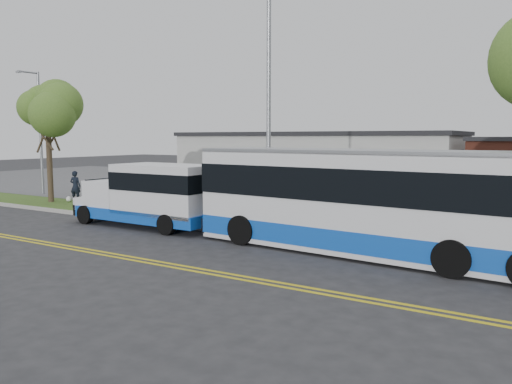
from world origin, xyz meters
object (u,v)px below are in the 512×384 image
Objects in this scene: shuttle_bus at (154,194)px; tree_west at (47,115)px; parked_car_a at (213,188)px; parked_car_b at (205,185)px; pedestrian at (75,186)px; streetlight_far at (39,128)px; streetlight_near at (268,103)px; transit_bus at (372,202)px.

tree_west is at bearing 166.68° from shuttle_bus.
tree_west is 1.80× the size of parked_car_a.
parked_car_a is (7.13, 6.32, -4.39)m from tree_west.
parked_car_a is 0.88× the size of parked_car_b.
pedestrian is 0.47× the size of parked_car_a.
streetlight_far is 1.84× the size of parked_car_b.
parked_car_a reaches higher than parked_car_b.
streetlight_near is 1.19× the size of streetlight_far.
transit_bus is (5.20, -2.13, -3.49)m from streetlight_near.
streetlight_far reaches higher than parked_car_a.
tree_west is 0.86× the size of streetlight_far.
transit_bus is (20.20, -2.60, -3.38)m from tree_west.
parked_car_b is (-5.08, 10.18, -0.72)m from shuttle_bus.
pedestrian is 8.04m from parked_car_b.
tree_west reaches higher than parked_car_b.
streetlight_near is at bearing -27.75° from parked_car_b.
pedestrian is (-9.39, 3.41, -0.45)m from shuttle_bus.
streetlight_far is at bearing 172.84° from transit_bus.
parked_car_b is at bearing 149.39° from transit_bus.
shuttle_bus is 0.57× the size of transit_bus.
streetlight_far is 4.43× the size of pedestrian.
shuttle_bus is 3.94× the size of pedestrian.
parked_car_a is (11.13, 4.10, -3.74)m from streetlight_far.
pedestrian reaches higher than parked_car_a.
shuttle_bus is at bearing -13.83° from tree_west.
transit_bus reaches higher than pedestrian.
tree_west is at bearing 15.42° from pedestrian.
pedestrian is 0.41× the size of parked_car_b.
shuttle_bus reaches higher than parked_car_b.
transit_bus reaches higher than shuttle_bus.
streetlight_far is 15.66m from shuttle_bus.
pedestrian is at bearing 173.95° from transit_bus.
shuttle_bus is (-4.41, -2.13, -3.78)m from streetlight_near.
tree_west reaches higher than transit_bus.
parked_car_a is at bearing 20.22° from streetlight_far.
streetlight_far is 12.44m from parked_car_a.
parked_car_a is at bearing 111.69° from shuttle_bus.
tree_west is 0.55× the size of transit_bus.
parked_car_b is at bearing 117.02° from shuttle_bus.
streetlight_far is at bearing 162.22° from shuttle_bus.
transit_bus is at bearing 151.41° from pedestrian.
streetlight_near reaches higher than pedestrian.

